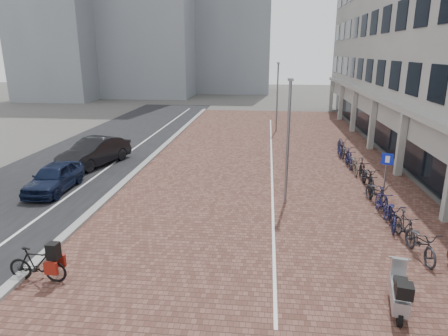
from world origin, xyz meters
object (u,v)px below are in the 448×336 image
car_navy (54,177)px  scooter_front (399,290)px  parking_sign (386,171)px  hero_bike (37,264)px  car_dark (95,152)px

car_navy → scooter_front: (13.22, -7.66, -0.06)m
car_navy → parking_sign: 14.84m
hero_bike → parking_sign: bearing=-56.2°
hero_bike → car_dark: bearing=17.8°
car_dark → parking_sign: size_ratio=2.09×
hero_bike → scooter_front: hero_bike is taller
car_dark → scooter_front: car_dark is taller
car_dark → hero_bike: car_dark is taller
car_dark → hero_bike: bearing=-57.1°
hero_bike → car_navy: bearing=26.9°
car_dark → scooter_front: (13.16, -12.09, -0.18)m
scooter_front → car_navy: bearing=162.0°
car_dark → hero_bike: 12.25m
scooter_front → hero_bike: bearing=-169.8°
car_dark → hero_bike: (3.40, -11.76, -0.24)m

